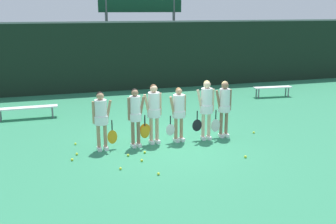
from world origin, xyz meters
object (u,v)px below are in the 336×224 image
object	(u,v)px
scoreboard	(141,8)
player_4	(206,105)
player_0	(101,116)
bench_courtside	(26,109)
tennis_ball_6	(156,124)
tennis_ball_7	(145,152)
player_2	(154,109)
tennis_ball_5	(158,174)
tennis_ball_10	(72,160)
bench_far	(273,88)
player_1	(135,113)
tennis_ball_8	(245,157)
tennis_ball_3	(254,132)
player_5	(224,104)
tennis_ball_9	(75,144)
tennis_ball_4	(77,154)
player_3	(179,110)
tennis_ball_1	(142,160)
tennis_ball_0	(128,155)
tennis_ball_2	(120,168)

from	to	relation	value
scoreboard	player_4	world-z (taller)	scoreboard
player_0	bench_courtside	bearing A→B (deg)	115.09
player_4	tennis_ball_6	world-z (taller)	player_4
scoreboard	bench_courtside	distance (m)	8.54
tennis_ball_7	player_2	bearing A→B (deg)	58.72
tennis_ball_5	tennis_ball_10	size ratio (longest dim) A/B	0.95
bench_far	player_1	size ratio (longest dim) A/B	1.05
tennis_ball_6	tennis_ball_8	size ratio (longest dim) A/B	0.97
player_4	tennis_ball_3	world-z (taller)	player_4
scoreboard	tennis_ball_3	world-z (taller)	scoreboard
player_5	tennis_ball_8	distance (m)	2.11
bench_courtside	tennis_ball_3	distance (m)	8.04
scoreboard	tennis_ball_9	bearing A→B (deg)	-114.81
tennis_ball_4	tennis_ball_8	size ratio (longest dim) A/B	0.94
tennis_ball_8	tennis_ball_9	distance (m)	4.89
tennis_ball_7	player_3	bearing A→B (deg)	30.91
scoreboard	tennis_ball_1	world-z (taller)	scoreboard
bench_far	tennis_ball_9	bearing A→B (deg)	-150.37
tennis_ball_5	player_5	bearing A→B (deg)	39.58
player_0	tennis_ball_0	world-z (taller)	player_0
bench_courtside	player_1	distance (m)	5.17
tennis_ball_6	tennis_ball_1	bearing A→B (deg)	-111.88
scoreboard	tennis_ball_4	xyz separation A→B (m)	(-4.13, -9.73, -3.85)
player_5	tennis_ball_3	distance (m)	1.47
player_0	player_5	distance (m)	3.75
tennis_ball_3	tennis_ball_10	distance (m)	5.74
bench_far	tennis_ball_7	world-z (taller)	bench_far
scoreboard	tennis_ball_2	distance (m)	12.14
tennis_ball_5	tennis_ball_6	xyz separation A→B (m)	(1.06, 4.06, 0.00)
scoreboard	player_2	bearing A→B (deg)	-101.21
tennis_ball_2	tennis_ball_10	xyz separation A→B (m)	(-1.10, 0.95, 0.00)
tennis_ball_0	tennis_ball_5	distance (m)	1.50
player_4	tennis_ball_1	size ratio (longest dim) A/B	25.97
player_2	tennis_ball_0	world-z (taller)	player_2
bench_courtside	tennis_ball_1	distance (m)	6.07
player_0	tennis_ball_5	world-z (taller)	player_0
bench_far	bench_courtside	bearing A→B (deg)	-171.16
tennis_ball_1	tennis_ball_2	xyz separation A→B (m)	(-0.62, -0.36, -0.00)
player_2	player_5	world-z (taller)	player_2
player_1	tennis_ball_2	xyz separation A→B (m)	(-0.74, -1.56, -0.96)
bench_courtside	player_5	distance (m)	7.15
player_0	tennis_ball_2	distance (m)	1.85
bench_courtside	player_3	size ratio (longest dim) A/B	1.33
player_3	tennis_ball_5	bearing A→B (deg)	-130.65
player_0	player_4	bearing A→B (deg)	-2.73
player_1	tennis_ball_7	size ratio (longest dim) A/B	25.20
player_3	tennis_ball_6	distance (m)	2.05
bench_far	tennis_ball_5	bearing A→B (deg)	-131.33
player_4	tennis_ball_8	world-z (taller)	player_4
tennis_ball_4	tennis_ball_9	xyz separation A→B (m)	(0.02, 0.86, -0.00)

